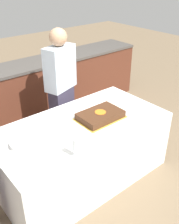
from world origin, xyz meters
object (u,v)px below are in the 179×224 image
cake (100,115)px  person_cutting_cake (61,89)px  wine_glass (76,145)px  plate_stack (22,144)px

cake → person_cutting_cake: bearing=90.0°
wine_glass → cake: bearing=30.7°
plate_stack → person_cutting_cake: 1.12m
wine_glass → person_cutting_cake: 1.26m
wine_glass → person_cutting_cake: size_ratio=0.12×
cake → person_cutting_cake: 0.75m
wine_glass → person_cutting_cake: bearing=61.6°
plate_stack → wine_glass: bearing=-55.7°
cake → plate_stack: cake is taller
plate_stack → person_cutting_cake: size_ratio=0.14×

